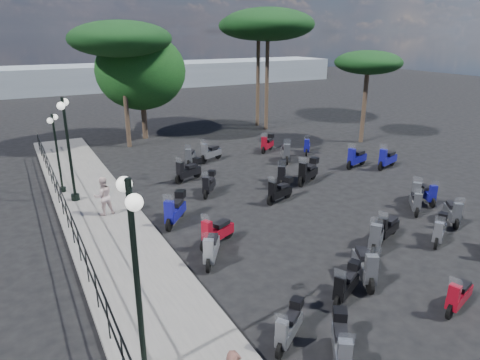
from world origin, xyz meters
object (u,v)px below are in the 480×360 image
pine_3 (368,63)px  scooter_21 (417,193)px  scooter_0 (341,345)px  scooter_3 (211,249)px  scooter_5 (189,171)px  scooter_17 (211,153)px  scooter_27 (416,202)px  scooter_28 (387,159)px  broadleaf_tree (141,71)px  pine_1 (259,26)px  scooter_2 (217,233)px  scooter_23 (267,144)px  lamp_post_2 (57,148)px  scooter_30 (356,158)px  scooter_31 (440,230)px  scooter_15 (282,175)px  lamp_post_0 (136,272)px  scooter_12 (458,296)px  scooter_22 (286,153)px  lamp_post_1 (68,143)px  scooter_16 (308,172)px  pine_2 (120,39)px  scooter_4 (175,210)px  scooter_11 (190,157)px  scooter_29 (307,146)px  scooter_7 (346,285)px  scooter_9 (280,191)px  scooter_13 (377,236)px  scooter_26 (453,213)px  pine_0 (268,25)px  scooter_14 (387,228)px  scooter_8 (365,266)px  scooter_1 (289,327)px  pedestrian_far (103,196)px  scooter_10 (209,184)px

pine_3 → scooter_21: bearing=-121.4°
scooter_0 → scooter_3: scooter_3 is taller
scooter_0 → scooter_3: 5.38m
scooter_5 → scooter_17: scooter_17 is taller
scooter_27 → scooter_28: scooter_28 is taller
broadleaf_tree → pine_1: 9.42m
scooter_2 → scooter_23: 12.44m
lamp_post_2 → scooter_30: size_ratio=1.97×
scooter_31 → scooter_15: bearing=-18.9°
scooter_2 → scooter_3: scooter_2 is taller
lamp_post_0 → scooter_12: (7.96, -1.51, -2.24)m
scooter_22 → scooter_28: scooter_22 is taller
pine_1 → lamp_post_1: bearing=-146.0°
scooter_30 → scooter_16: bearing=84.2°
pine_2 → lamp_post_0: bearing=-103.8°
scooter_4 → pine_2: size_ratio=0.20×
scooter_11 → pine_2: (-1.92, 5.58, 6.11)m
scooter_23 → pine_2: (-7.14, 5.22, 6.07)m
scooter_4 → broadleaf_tree: bearing=-61.9°
scooter_27 → scooter_29: scooter_29 is taller
scooter_21 → scooter_22: size_ratio=0.89×
scooter_27 → broadleaf_tree: broadleaf_tree is taller
scooter_16 → scooter_21: 5.00m
lamp_post_0 → scooter_21: lamp_post_0 is taller
scooter_11 → scooter_28: (9.07, -5.59, 0.06)m
scooter_7 → scooter_17: size_ratio=0.84×
lamp_post_2 → scooter_21: bearing=-12.6°
lamp_post_1 → scooter_29: (13.53, 1.67, -2.17)m
scooter_9 → scooter_13: size_ratio=1.03×
scooter_21 → scooter_7: bearing=82.1°
scooter_3 → scooter_31: size_ratio=1.06×
scooter_26 → scooter_27: (-0.37, 1.42, -0.02)m
scooter_5 → scooter_16: 5.83m
scooter_17 → scooter_4: bearing=122.2°
lamp_post_1 → scooter_0: size_ratio=3.13×
pine_0 → scooter_28: bearing=-87.4°
scooter_14 → broadleaf_tree: 19.68m
scooter_4 → scooter_22: size_ratio=0.89×
broadleaf_tree → lamp_post_2: bearing=-126.1°
scooter_8 → scooter_14: scooter_8 is taller
scooter_1 → pine_2: 20.96m
scooter_4 → scooter_9: (4.77, -0.02, -0.06)m
lamp_post_1 → scooter_30: lamp_post_1 is taller
scooter_17 → scooter_8: bearing=151.0°
scooter_14 → scooter_28: 8.82m
scooter_21 → scooter_17: bearing=-8.7°
pedestrian_far → scooter_28: 14.74m
scooter_10 → scooter_13: 7.93m
scooter_11 → scooter_13: scooter_13 is taller
scooter_27 → scooter_28: bearing=-83.1°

